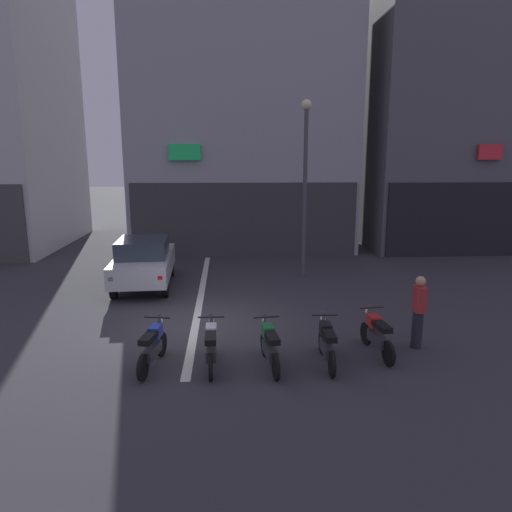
# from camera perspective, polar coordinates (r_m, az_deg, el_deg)

# --- Properties ---
(ground_plane) EXTENTS (120.00, 120.00, 0.00)m
(ground_plane) POSITION_cam_1_polar(r_m,az_deg,el_deg) (12.10, -7.47, -8.58)
(ground_plane) COLOR #333338
(lane_centre_line) EXTENTS (0.20, 18.00, 0.01)m
(lane_centre_line) POSITION_cam_1_polar(r_m,az_deg,el_deg) (17.83, -6.23, -1.81)
(lane_centre_line) COLOR silver
(lane_centre_line) RESTS_ON ground
(building_mid_block) EXTENTS (10.00, 7.45, 12.18)m
(building_mid_block) POSITION_cam_1_polar(r_m,az_deg,el_deg) (23.47, -1.81, 16.47)
(building_mid_block) COLOR #9E9EA3
(building_mid_block) RESTS_ON ground
(building_far_right) EXTENTS (8.49, 8.24, 17.07)m
(building_far_right) POSITION_cam_1_polar(r_m,az_deg,el_deg) (26.16, 22.59, 20.53)
(building_far_right) COLOR #56565B
(building_far_right) RESTS_ON ground
(car_silver_crossing_near) EXTENTS (1.95, 4.18, 1.64)m
(car_silver_crossing_near) POSITION_cam_1_polar(r_m,az_deg,el_deg) (15.81, -13.58, -0.57)
(car_silver_crossing_near) COLOR black
(car_silver_crossing_near) RESTS_ON ground
(street_lamp) EXTENTS (0.36, 0.36, 6.15)m
(street_lamp) POSITION_cam_1_polar(r_m,az_deg,el_deg) (16.42, 6.06, 10.38)
(street_lamp) COLOR #47474C
(street_lamp) RESTS_ON ground
(motorcycle_blue_row_leftmost) EXTENTS (0.55, 1.65, 0.98)m
(motorcycle_blue_row_leftmost) POSITION_cam_1_polar(r_m,az_deg,el_deg) (9.89, -12.55, -10.71)
(motorcycle_blue_row_leftmost) COLOR black
(motorcycle_blue_row_leftmost) RESTS_ON ground
(motorcycle_white_row_left_mid) EXTENTS (0.55, 1.67, 0.98)m
(motorcycle_white_row_left_mid) POSITION_cam_1_polar(r_m,az_deg,el_deg) (9.73, -5.52, -10.87)
(motorcycle_white_row_left_mid) COLOR black
(motorcycle_white_row_left_mid) RESTS_ON ground
(motorcycle_green_row_centre) EXTENTS (0.55, 1.67, 0.98)m
(motorcycle_green_row_centre) POSITION_cam_1_polar(r_m,az_deg,el_deg) (9.69, 1.68, -10.90)
(motorcycle_green_row_centre) COLOR black
(motorcycle_green_row_centre) RESTS_ON ground
(motorcycle_black_row_right_mid) EXTENTS (0.55, 1.67, 0.98)m
(motorcycle_black_row_right_mid) POSITION_cam_1_polar(r_m,az_deg,el_deg) (9.91, 8.68, -10.51)
(motorcycle_black_row_right_mid) COLOR black
(motorcycle_black_row_right_mid) RESTS_ON ground
(motorcycle_red_row_rightmost) EXTENTS (0.55, 1.67, 0.98)m
(motorcycle_red_row_rightmost) POSITION_cam_1_polar(r_m,az_deg,el_deg) (10.59, 14.60, -9.26)
(motorcycle_red_row_rightmost) COLOR black
(motorcycle_red_row_rightmost) RESTS_ON ground
(person_by_motorcycles) EXTENTS (0.24, 0.37, 1.67)m
(person_by_motorcycles) POSITION_cam_1_polar(r_m,az_deg,el_deg) (11.07, 19.29, -6.45)
(person_by_motorcycles) COLOR #23232D
(person_by_motorcycles) RESTS_ON ground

